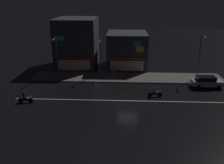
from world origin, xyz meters
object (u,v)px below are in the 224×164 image
object	(u,v)px
streetlamp_west	(56,54)
streetlamp_mid	(101,54)
motorcycle_lead	(155,92)
motorcycle_following	(25,98)
traffic_cone	(95,83)
pedestrian_on_sidewalk	(114,70)
parked_car_near_kerb	(207,82)
streetlamp_east	(200,53)

from	to	relation	value
streetlamp_west	streetlamp_mid	world-z (taller)	streetlamp_west
motorcycle_lead	motorcycle_following	world-z (taller)	same
motorcycle_lead	traffic_cone	size ratio (longest dim) A/B	3.45
pedestrian_on_sidewalk	streetlamp_mid	bearing A→B (deg)	-40.10
pedestrian_on_sidewalk	parked_car_near_kerb	xyz separation A→B (m)	(13.78, -4.64, -0.11)
motorcycle_lead	traffic_cone	world-z (taller)	motorcycle_lead
pedestrian_on_sidewalk	motorcycle_following	bearing A→B (deg)	-9.48
streetlamp_mid	streetlamp_east	size ratio (longest dim) A/B	0.87
streetlamp_mid	parked_car_near_kerb	distance (m)	16.63
streetlamp_west	parked_car_near_kerb	xyz separation A→B (m)	(22.86, -3.35, -3.08)
streetlamp_west	motorcycle_lead	world-z (taller)	streetlamp_west
streetlamp_east	pedestrian_on_sidewalk	distance (m)	13.87
streetlamp_mid	motorcycle_lead	size ratio (longest dim) A/B	3.21
traffic_cone	parked_car_near_kerb	bearing A→B (deg)	-1.25
motorcycle_lead	traffic_cone	bearing A→B (deg)	157.40
traffic_cone	streetlamp_east	bearing A→B (deg)	10.95
streetlamp_mid	motorcycle_following	bearing A→B (deg)	-129.10
pedestrian_on_sidewalk	motorcycle_following	distance (m)	15.40
pedestrian_on_sidewalk	motorcycle_lead	distance (m)	10.27
streetlamp_east	motorcycle_lead	size ratio (longest dim) A/B	3.67
streetlamp_mid	streetlamp_east	bearing A→B (deg)	-2.16
streetlamp_mid	motorcycle_lead	distance (m)	11.59
streetlamp_west	streetlamp_east	xyz separation A→B (m)	(22.51, 0.12, 0.31)
parked_car_near_kerb	motorcycle_following	world-z (taller)	parked_car_near_kerb
streetlamp_mid	streetlamp_east	distance (m)	15.52
pedestrian_on_sidewalk	motorcycle_lead	world-z (taller)	pedestrian_on_sidewalk
streetlamp_mid	motorcycle_following	xyz separation A→B (m)	(-8.57, -10.54, -3.17)
streetlamp_east	motorcycle_lead	world-z (taller)	streetlamp_east
motorcycle_following	streetlamp_mid	bearing A→B (deg)	-136.93
streetlamp_east	parked_car_near_kerb	size ratio (longest dim) A/B	1.62
traffic_cone	streetlamp_mid	bearing A→B (deg)	81.03
parked_car_near_kerb	motorcycle_following	xyz separation A→B (m)	(-24.42, -6.49, -0.24)
streetlamp_west	motorcycle_following	xyz separation A→B (m)	(-1.56, -9.84, -3.32)
parked_car_near_kerb	traffic_cone	distance (m)	16.45
motorcycle_lead	motorcycle_following	xyz separation A→B (m)	(-16.42, -2.64, 0.00)
streetlamp_west	parked_car_near_kerb	world-z (taller)	streetlamp_west
motorcycle_lead	streetlamp_west	bearing A→B (deg)	158.05
streetlamp_west	parked_car_near_kerb	bearing A→B (deg)	-8.34
streetlamp_west	traffic_cone	distance (m)	7.98
streetlamp_east	motorcycle_lead	bearing A→B (deg)	-136.25
streetlamp_west	traffic_cone	bearing A→B (deg)	-24.97
motorcycle_following	traffic_cone	world-z (taller)	motorcycle_following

